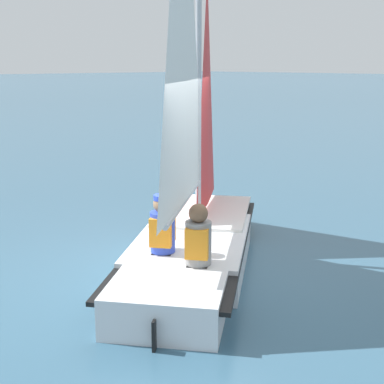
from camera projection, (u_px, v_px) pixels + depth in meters
ground_plane at (192, 267)px, 7.26m from camera, size 260.00×260.00×0.00m
sailboat_main at (192, 208)px, 7.03m from camera, size 4.19×3.68×5.77m
sailor_helm at (163, 238)px, 6.49m from camera, size 0.43×0.42×1.16m
sailor_crew at (198, 250)px, 6.10m from camera, size 0.43×0.42×1.16m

